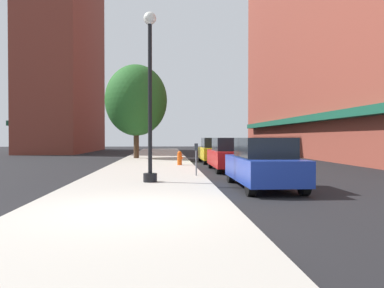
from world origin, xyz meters
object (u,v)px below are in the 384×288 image
fire_hydrant (180,158)px  car_yellow (214,151)px  lamppost (150,93)px  parking_meter_near (196,155)px  tree_near (136,100)px  car_red (230,155)px  car_blue (263,164)px

fire_hydrant → car_yellow: car_yellow is taller
lamppost → fire_hydrant: lamppost is taller
parking_meter_near → tree_near: (-3.49, 13.31, 3.55)m
parking_meter_near → car_red: bearing=59.3°
fire_hydrant → tree_near: tree_near is taller
tree_near → car_blue: size_ratio=1.65×
parking_meter_near → fire_hydrant: bearing=94.5°
car_red → car_yellow: same height
tree_near → car_red: (5.44, -10.03, -3.69)m
car_yellow → fire_hydrant: bearing=-126.3°
car_red → fire_hydrant: bearing=131.8°
tree_near → car_blue: bearing=-71.7°
fire_hydrant → car_blue: (2.41, -9.01, 0.29)m
parking_meter_near → car_red: size_ratio=0.30×
fire_hydrant → car_red: car_red is taller
car_blue → car_red: (0.00, 6.39, 0.00)m
parking_meter_near → lamppost: bearing=-130.7°
car_red → car_yellow: bearing=89.3°
car_blue → car_red: 6.39m
fire_hydrant → car_red: bearing=-47.4°
car_yellow → car_blue: bearing=-90.4°
car_blue → tree_near: bearing=110.3°
car_red → lamppost: bearing=-125.6°
lamppost → parking_meter_near: lamppost is taller
parking_meter_near → car_blue: car_blue is taller
lamppost → car_red: bearing=55.1°
fire_hydrant → car_blue: 9.33m
tree_near → car_red: tree_near is taller
parking_meter_near → car_blue: (1.95, -3.11, -0.14)m
car_red → car_yellow: (0.00, 5.96, 0.00)m
fire_hydrant → tree_near: size_ratio=0.11×
tree_near → car_red: size_ratio=1.65×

